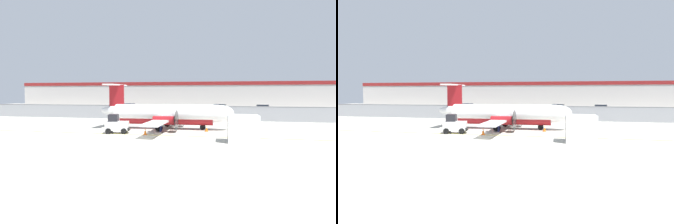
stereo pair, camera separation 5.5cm
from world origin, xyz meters
TOP-DOWN VIEW (x-y plane):
  - ground_plane at (0.00, 2.00)m, footprint 140.00×140.00m
  - perimeter_fence at (0.00, 18.00)m, footprint 98.00×0.10m
  - parking_lot_strip at (0.00, 29.50)m, footprint 98.00×17.00m
  - background_building at (0.00, 47.99)m, footprint 91.00×8.10m
  - commuter_airplane at (1.19, 6.94)m, footprint 14.89×16.03m
  - baggage_tug at (-3.03, 2.44)m, footprint 2.49×1.74m
  - ground_crew_worker at (0.96, 4.39)m, footprint 0.40×0.55m
  - cargo_container at (8.89, -0.36)m, footprint 2.49×2.10m
  - traffic_cone_near_left at (-0.01, 2.05)m, footprint 0.36×0.36m
  - traffic_cone_near_right at (5.45, 5.68)m, footprint 0.36×0.36m
  - parked_car_0 at (-13.43, 35.39)m, footprint 4.37×2.37m
  - parked_car_1 at (-10.73, 23.18)m, footprint 4.31×2.23m
  - parked_car_2 at (-5.95, 26.15)m, footprint 4.34×2.31m
  - parked_car_3 at (-1.02, 24.24)m, footprint 4.31×2.25m
  - parked_car_4 at (5.44, 35.01)m, footprint 4.39×2.43m
  - parked_car_5 at (10.58, 25.53)m, footprint 4.35×2.34m
  - parked_car_6 at (13.70, 34.17)m, footprint 4.40×2.45m

SIDE VIEW (x-z plane):
  - ground_plane at x=0.00m, z-range 0.00..0.01m
  - parking_lot_strip at x=0.00m, z-range 0.00..0.12m
  - traffic_cone_near_left at x=-0.01m, z-range -0.01..0.63m
  - traffic_cone_near_right at x=5.45m, z-range -0.01..0.63m
  - baggage_tug at x=-3.03m, z-range -0.08..1.80m
  - parked_car_0 at x=-13.43m, z-range 0.10..1.68m
  - parked_car_1 at x=-10.73m, z-range 0.10..1.68m
  - parked_car_2 at x=-5.95m, z-range 0.10..1.68m
  - parked_car_3 at x=-1.02m, z-range 0.10..1.68m
  - parked_car_4 at x=5.44m, z-range 0.10..1.68m
  - parked_car_5 at x=10.58m, z-range 0.10..1.68m
  - parked_car_6 at x=13.70m, z-range 0.10..1.68m
  - ground_crew_worker at x=0.96m, z-range 0.10..1.80m
  - cargo_container at x=8.89m, z-range 0.00..2.20m
  - perimeter_fence at x=0.00m, z-range 0.07..2.17m
  - commuter_airplane at x=1.19m, z-range -0.86..4.06m
  - background_building at x=0.00m, z-range 0.01..6.51m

